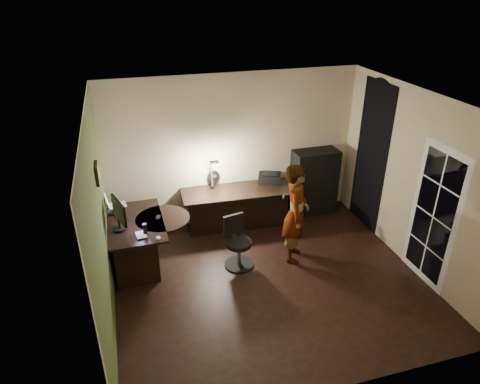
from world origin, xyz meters
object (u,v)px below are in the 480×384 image
object	(u,v)px
cabinet	(314,182)
person	(296,213)
monitor	(119,219)
office_chair	(239,243)
desk_left	(138,243)
desk_right	(238,209)

from	to	relation	value
cabinet	person	distance (m)	1.62
cabinet	monitor	xyz separation A→B (m)	(-3.56, -0.99, 0.34)
office_chair	person	distance (m)	0.99
desk_left	person	size ratio (longest dim) A/B	0.83
desk_left	office_chair	bearing A→B (deg)	-18.16
desk_left	monitor	xyz separation A→B (m)	(-0.22, -0.16, 0.57)
monitor	desk_right	bearing A→B (deg)	4.94
desk_left	person	xyz separation A→B (m)	(2.41, -0.49, 0.43)
desk_right	monitor	bearing A→B (deg)	-154.64
desk_right	cabinet	distance (m)	1.57
person	monitor	bearing A→B (deg)	107.91
desk_right	office_chair	xyz separation A→B (m)	(-0.30, -1.14, 0.05)
cabinet	monitor	world-z (taller)	cabinet
cabinet	monitor	distance (m)	3.71
monitor	person	size ratio (longest dim) A/B	0.31
desk_right	person	xyz separation A→B (m)	(0.61, -1.17, 0.45)
desk_left	office_chair	world-z (taller)	office_chair
cabinet	person	size ratio (longest dim) A/B	0.77
desk_left	cabinet	world-z (taller)	cabinet
desk_left	office_chair	size ratio (longest dim) A/B	1.63
desk_left	cabinet	size ratio (longest dim) A/B	1.08
desk_right	desk_left	bearing A→B (deg)	-156.58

